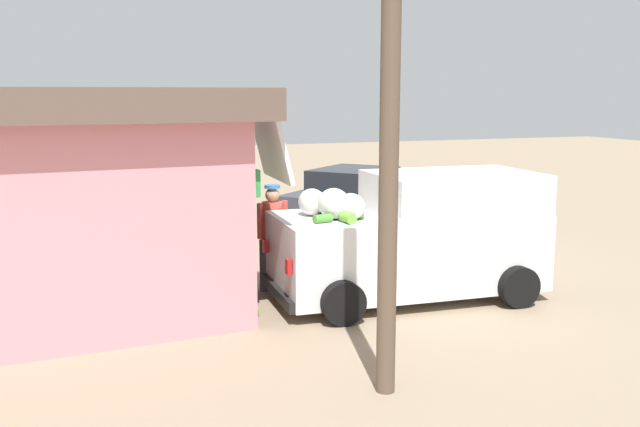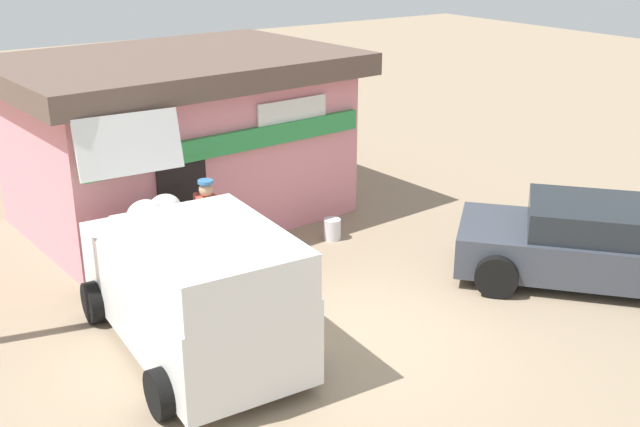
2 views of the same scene
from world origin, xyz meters
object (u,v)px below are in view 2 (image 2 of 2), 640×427
object	(u,v)px
parked_sedan	(590,244)
paint_bucket	(332,229)
delivery_van	(193,285)
unloaded_banana_pile	(126,263)
vendor_standing	(208,223)
storefront_bar	(179,136)
customer_bending	(158,247)

from	to	relation	value
parked_sedan	paint_bucket	bearing A→B (deg)	122.72
delivery_van	unloaded_banana_pile	xyz separation A→B (m)	(0.13, 2.91, -0.79)
vendor_standing	unloaded_banana_pile	world-z (taller)	vendor_standing
unloaded_banana_pile	storefront_bar	bearing A→B (deg)	44.28
storefront_bar	delivery_van	xyz separation A→B (m)	(-2.06, -4.80, -0.69)
customer_bending	parked_sedan	bearing A→B (deg)	-28.76
storefront_bar	unloaded_banana_pile	bearing A→B (deg)	-135.72
storefront_bar	delivery_van	distance (m)	5.27
vendor_standing	unloaded_banana_pile	bearing A→B (deg)	136.42
storefront_bar	delivery_van	size ratio (longest dim) A/B	1.54
vendor_standing	delivery_van	bearing A→B (deg)	-121.80
vendor_standing	unloaded_banana_pile	size ratio (longest dim) A/B	2.12
delivery_van	vendor_standing	xyz separation A→B (m)	(1.18, 1.91, 0.01)
parked_sedan	vendor_standing	xyz separation A→B (m)	(-5.02, 3.54, 0.34)
delivery_van	customer_bending	bearing A→B (deg)	82.78
delivery_van	vendor_standing	bearing A→B (deg)	58.20
customer_bending	unloaded_banana_pile	size ratio (longest dim) A/B	1.78
customer_bending	paint_bucket	world-z (taller)	customer_bending
storefront_bar	customer_bending	size ratio (longest dim) A/B	4.71
parked_sedan	vendor_standing	bearing A→B (deg)	144.86
unloaded_banana_pile	vendor_standing	bearing A→B (deg)	-43.58
storefront_bar	paint_bucket	xyz separation A→B (m)	(1.73, -2.67, -1.45)
storefront_bar	unloaded_banana_pile	distance (m)	3.08
parked_sedan	customer_bending	xyz separation A→B (m)	(-6.00, 3.29, 0.24)
delivery_van	parked_sedan	distance (m)	6.43
storefront_bar	delivery_van	world-z (taller)	storefront_bar
vendor_standing	unloaded_banana_pile	distance (m)	1.66
vendor_standing	paint_bucket	size ratio (longest dim) A/B	4.37
unloaded_banana_pile	paint_bucket	distance (m)	3.75
customer_bending	unloaded_banana_pile	distance (m)	1.44
customer_bending	unloaded_banana_pile	bearing A→B (deg)	93.79
delivery_van	customer_bending	distance (m)	1.68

